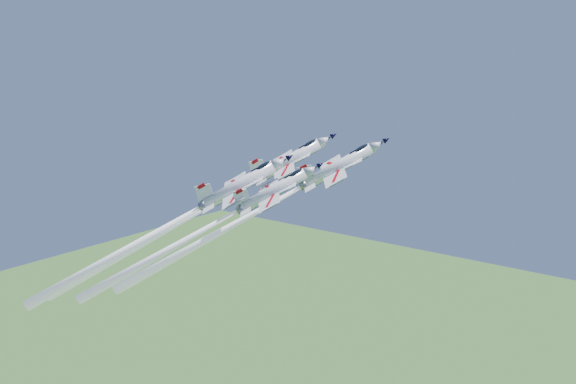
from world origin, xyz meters
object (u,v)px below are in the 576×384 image
Objects in this scene: jet_lead at (254,213)px; jet_slot at (161,229)px; jet_right at (203,230)px; jet_left at (193,215)px.

jet_lead is 1.04× the size of jet_slot.
jet_slot reaches higher than jet_right.
jet_lead is at bearing 102.74° from jet_slot.
jet_slot is at bearing -18.96° from jet_left.
jet_left is at bearing -169.10° from jet_right.
jet_lead is 0.86× the size of jet_left.
jet_slot is at bearing -125.26° from jet_right.
jet_right is at bearing 54.74° from jet_slot.
jet_lead is 11.33m from jet_right.
jet_slot is (-9.09, -12.05, -1.64)m from jet_lead.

